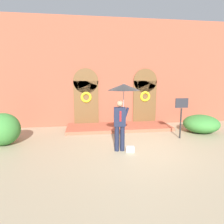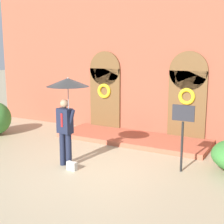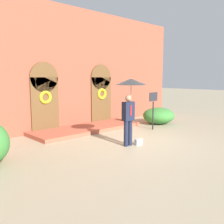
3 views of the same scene
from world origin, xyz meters
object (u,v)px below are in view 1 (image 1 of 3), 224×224
object	(u,v)px
person_with_umbrella	(123,97)
handbag	(130,149)
sign_post	(181,111)
shrub_left	(3,129)
shrub_right	(201,124)

from	to	relation	value
person_with_umbrella	handbag	size ratio (longest dim) A/B	8.44
sign_post	handbag	bearing A→B (deg)	-152.80
person_with_umbrella	handbag	bearing A→B (deg)	-39.61
sign_post	shrub_left	bearing A→B (deg)	178.33
shrub_left	shrub_right	bearing A→B (deg)	3.39
person_with_umbrella	sign_post	size ratio (longest dim) A/B	1.37
shrub_right	person_with_umbrella	bearing A→B (deg)	-156.62
person_with_umbrella	shrub_right	bearing A→B (deg)	23.38
handbag	sign_post	size ratio (longest dim) A/B	0.16
handbag	shrub_left	world-z (taller)	shrub_left
person_with_umbrella	shrub_left	distance (m)	4.75
person_with_umbrella	shrub_right	size ratio (longest dim) A/B	1.43
person_with_umbrella	handbag	distance (m)	1.83
handbag	shrub_left	size ratio (longest dim) A/B	0.21
handbag	sign_post	xyz separation A→B (m)	(2.49, 1.28, 1.05)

